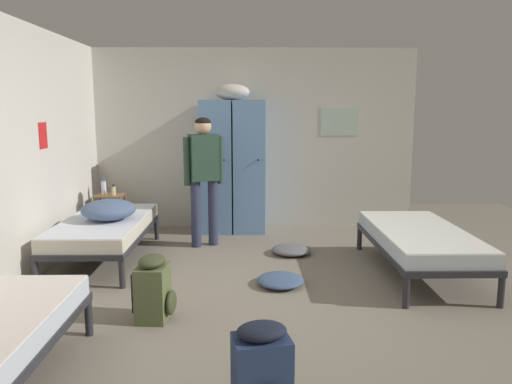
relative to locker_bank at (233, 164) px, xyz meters
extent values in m
plane|color=gray|center=(0.29, -2.58, -0.97)|extent=(9.16, 9.16, 0.00)
cube|color=beige|center=(0.29, 0.31, 0.32)|extent=(4.68, 0.06, 2.59)
cube|color=#B7CCBC|center=(1.55, 0.28, 0.58)|extent=(0.55, 0.01, 0.40)
cube|color=red|center=(-1.98, -1.58, 0.48)|extent=(0.01, 0.20, 0.28)
cube|color=#6B93C6|center=(-0.23, 0.00, -0.04)|extent=(0.44, 0.52, 1.85)
cylinder|color=black|center=(-0.11, -0.27, 0.08)|extent=(0.02, 0.03, 0.02)
cube|color=#6B93C6|center=(0.23, 0.00, -0.04)|extent=(0.44, 0.52, 1.85)
cylinder|color=black|center=(0.35, -0.27, 0.08)|extent=(0.02, 0.03, 0.02)
ellipsoid|color=beige|center=(0.00, 0.00, 0.99)|extent=(0.48, 0.36, 0.22)
cylinder|color=brown|center=(-1.86, -0.36, -0.69)|extent=(0.03, 0.03, 0.55)
cylinder|color=brown|center=(-1.51, -0.36, -0.69)|extent=(0.03, 0.03, 0.55)
cylinder|color=brown|center=(-1.86, -0.09, -0.69)|extent=(0.03, 0.03, 0.55)
cylinder|color=brown|center=(-1.51, -0.09, -0.69)|extent=(0.03, 0.03, 0.55)
cube|color=brown|center=(-1.69, -0.23, -0.78)|extent=(0.38, 0.30, 0.02)
cube|color=brown|center=(-1.69, -0.23, -0.41)|extent=(0.38, 0.30, 0.02)
cylinder|color=#28282D|center=(-1.02, -3.32, -0.83)|extent=(0.06, 0.06, 0.28)
cylinder|color=#28282D|center=(-1.86, -2.30, -0.83)|extent=(0.06, 0.06, 0.28)
cylinder|color=#28282D|center=(-1.02, -2.30, -0.83)|extent=(0.06, 0.06, 0.28)
cylinder|color=#28282D|center=(-1.86, -0.46, -0.83)|extent=(0.06, 0.06, 0.28)
cylinder|color=#28282D|center=(-1.02, -0.46, -0.83)|extent=(0.06, 0.06, 0.28)
cube|color=#28282D|center=(-1.44, -1.38, -0.66)|extent=(0.90, 1.90, 0.06)
cube|color=beige|center=(-1.44, -1.38, -0.56)|extent=(0.87, 1.84, 0.14)
cube|color=silver|center=(-1.44, -1.38, -0.48)|extent=(0.86, 1.82, 0.01)
cylinder|color=#28282D|center=(2.44, -0.99, -0.83)|extent=(0.06, 0.06, 0.28)
cylinder|color=#28282D|center=(1.60, -0.99, -0.83)|extent=(0.06, 0.06, 0.28)
cylinder|color=#28282D|center=(2.44, -2.83, -0.83)|extent=(0.06, 0.06, 0.28)
cylinder|color=#28282D|center=(1.60, -2.83, -0.83)|extent=(0.06, 0.06, 0.28)
cube|color=#28282D|center=(2.02, -1.91, -0.66)|extent=(0.90, 1.90, 0.06)
cube|color=silver|center=(2.02, -1.91, -0.56)|extent=(0.87, 1.84, 0.14)
cube|color=white|center=(2.02, -1.91, -0.48)|extent=(0.86, 1.82, 0.01)
ellipsoid|color=slate|center=(-1.37, -1.42, -0.36)|extent=(0.60, 0.62, 0.23)
cylinder|color=#2D334C|center=(-0.23, -0.74, -0.55)|extent=(0.12, 0.12, 0.85)
cylinder|color=#2D334C|center=(-0.44, -0.82, -0.55)|extent=(0.12, 0.12, 0.85)
cube|color=#284233|center=(-0.34, -0.78, 0.16)|extent=(0.40, 0.32, 0.58)
cylinder|color=#284233|center=(-0.14, -0.70, 0.12)|extent=(0.08, 0.08, 0.60)
cylinder|color=#284233|center=(-0.54, -0.86, 0.12)|extent=(0.08, 0.08, 0.60)
sphere|color=#DBAD89|center=(-0.34, -0.78, 0.55)|extent=(0.21, 0.21, 0.21)
ellipsoid|color=black|center=(-0.34, -0.78, 0.60)|extent=(0.20, 0.20, 0.11)
cylinder|color=white|center=(-1.77, -0.21, -0.31)|extent=(0.06, 0.06, 0.18)
cylinder|color=#2666B2|center=(-1.77, -0.21, -0.20)|extent=(0.04, 0.04, 0.03)
cylinder|color=beige|center=(-1.62, -0.27, -0.34)|extent=(0.05, 0.05, 0.12)
cylinder|color=black|center=(-1.62, -0.27, -0.27)|extent=(0.03, 0.03, 0.03)
cube|color=navy|center=(0.29, -4.33, -0.74)|extent=(0.36, 0.30, 0.46)
ellipsoid|color=black|center=(0.29, -4.33, -0.47)|extent=(0.32, 0.27, 0.10)
cube|color=black|center=(0.18, -4.22, -0.72)|extent=(0.05, 0.03, 0.32)
cube|color=black|center=(0.35, -4.19, -0.72)|extent=(0.05, 0.03, 0.32)
cube|color=#566038|center=(-0.57, -3.03, -0.74)|extent=(0.26, 0.34, 0.46)
ellipsoid|color=#383D23|center=(-0.42, -3.04, -0.82)|extent=(0.10, 0.25, 0.20)
ellipsoid|color=#383D23|center=(-0.57, -3.03, -0.47)|extent=(0.24, 0.30, 0.10)
cube|color=black|center=(-0.71, -3.10, -0.72)|extent=(0.03, 0.05, 0.32)
cube|color=black|center=(-0.70, -2.93, -0.72)|extent=(0.03, 0.05, 0.32)
ellipsoid|color=slate|center=(0.74, -1.17, -0.92)|extent=(0.48, 0.47, 0.11)
ellipsoid|color=#42567A|center=(0.54, -2.24, -0.92)|extent=(0.46, 0.49, 0.10)
camera|label=1|loc=(0.22, -6.94, 0.76)|focal=34.75mm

